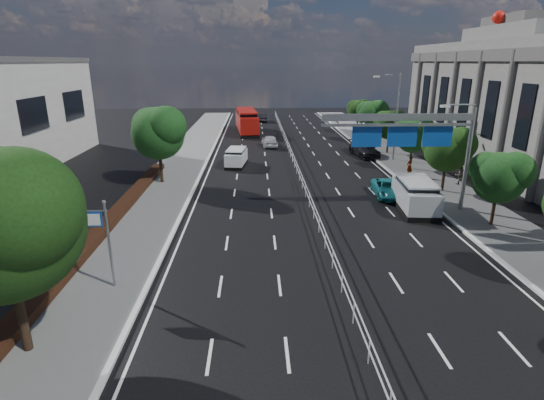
{
  "coord_description": "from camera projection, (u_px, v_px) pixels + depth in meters",
  "views": [
    {
      "loc": [
        -3.85,
        -17.8,
        10.08
      ],
      "look_at": [
        -2.93,
        5.65,
        2.4
      ],
      "focal_mm": 28.0,
      "sensor_mm": 36.0,
      "label": 1
    }
  ],
  "objects": [
    {
      "name": "far_tree_e",
      "position": [
        414.0,
        133.0,
        40.37
      ],
      "size": [
        3.63,
        3.38,
        5.13
      ],
      "color": "black",
      "rests_on": "ground"
    },
    {
      "name": "far_tree_d",
      "position": [
        448.0,
        147.0,
        33.21
      ],
      "size": [
        3.85,
        3.59,
        5.34
      ],
      "color": "black",
      "rests_on": "ground"
    },
    {
      "name": "ground",
      "position": [
        338.0,
        284.0,
        20.19
      ],
      "size": [
        160.0,
        160.0,
        0.0
      ],
      "primitive_type": "plane",
      "color": "black",
      "rests_on": "ground"
    },
    {
      "name": "near_tree_back",
      "position": [
        159.0,
        130.0,
        35.37
      ],
      "size": [
        4.84,
        4.51,
        6.69
      ],
      "color": "black",
      "rests_on": "ground"
    },
    {
      "name": "sidewalk_near",
      "position": [
        93.0,
        287.0,
        19.74
      ],
      "size": [
        5.0,
        140.0,
        0.14
      ],
      "primitive_type": "cube",
      "color": "slate",
      "rests_on": "ground"
    },
    {
      "name": "near_car_silver",
      "position": [
        270.0,
        141.0,
        52.49
      ],
      "size": [
        2.09,
        4.34,
        1.43
      ],
      "primitive_type": "imported",
      "rotation": [
        0.0,
        0.0,
        3.24
      ],
      "color": "#B1B4B9",
      "rests_on": "ground"
    },
    {
      "name": "kerb_far",
      "position": [
        523.0,
        279.0,
        20.5
      ],
      "size": [
        0.25,
        140.0,
        0.15
      ],
      "primitive_type": "cube",
      "color": "silver",
      "rests_on": "ground"
    },
    {
      "name": "toilet_sign",
      "position": [
        97.0,
        230.0,
        18.86
      ],
      "size": [
        1.62,
        0.18,
        4.34
      ],
      "color": "gray",
      "rests_on": "ground"
    },
    {
      "name": "silver_minivan",
      "position": [
        415.0,
        195.0,
        29.95
      ],
      "size": [
        2.72,
        5.49,
        2.21
      ],
      "rotation": [
        0.0,
        0.0,
        -0.09
      ],
      "color": "black",
      "rests_on": "ground"
    },
    {
      "name": "parked_car_teal",
      "position": [
        389.0,
        189.0,
        33.1
      ],
      "size": [
        2.39,
        4.67,
        1.26
      ],
      "primitive_type": "imported",
      "rotation": [
        0.0,
        0.0,
        -0.07
      ],
      "color": "#1C797F",
      "rests_on": "ground"
    },
    {
      "name": "white_minivan",
      "position": [
        236.0,
        157.0,
        42.77
      ],
      "size": [
        2.27,
        4.27,
        1.77
      ],
      "rotation": [
        0.0,
        0.0,
        -0.13
      ],
      "color": "black",
      "rests_on": "ground"
    },
    {
      "name": "hedge_near",
      "position": [
        92.0,
        239.0,
        24.33
      ],
      "size": [
        1.0,
        36.0,
        0.44
      ],
      "primitive_type": "cube",
      "color": "black",
      "rests_on": "sidewalk_near"
    },
    {
      "name": "far_tree_h",
      "position": [
        359.0,
        109.0,
        61.78
      ],
      "size": [
        3.41,
        3.18,
        4.91
      ],
      "color": "black",
      "rests_on": "ground"
    },
    {
      "name": "near_car_dark",
      "position": [
        262.0,
        118.0,
        74.49
      ],
      "size": [
        1.51,
        4.18,
        1.37
      ],
      "primitive_type": "imported",
      "rotation": [
        0.0,
        0.0,
        3.16
      ],
      "color": "black",
      "rests_on": "ground"
    },
    {
      "name": "parked_car_dark",
      "position": [
        364.0,
        149.0,
        47.31
      ],
      "size": [
        2.87,
        5.55,
        1.54
      ],
      "primitive_type": "imported",
      "rotation": [
        0.0,
        0.0,
        0.14
      ],
      "color": "black",
      "rests_on": "ground"
    },
    {
      "name": "median_fence",
      "position": [
        295.0,
        164.0,
        41.39
      ],
      "size": [
        0.05,
        85.0,
        1.02
      ],
      "color": "silver",
      "rests_on": "ground"
    },
    {
      "name": "overhead_gantry",
      "position": [
        414.0,
        132.0,
        28.24
      ],
      "size": [
        10.24,
        0.38,
        7.45
      ],
      "color": "gray",
      "rests_on": "ground"
    },
    {
      "name": "streetlight_far",
      "position": [
        394.0,
        111.0,
        43.65
      ],
      "size": [
        2.78,
        2.4,
        9.0
      ],
      "color": "gray",
      "rests_on": "ground"
    },
    {
      "name": "kerb_near",
      "position": [
        147.0,
        286.0,
        19.83
      ],
      "size": [
        0.25,
        140.0,
        0.15
      ],
      "primitive_type": "cube",
      "color": "silver",
      "rests_on": "ground"
    },
    {
      "name": "far_tree_f",
      "position": [
        390.0,
        123.0,
        47.51
      ],
      "size": [
        3.52,
        3.28,
        5.02
      ],
      "color": "black",
      "rests_on": "ground"
    },
    {
      "name": "far_tree_g",
      "position": [
        372.0,
        113.0,
        54.55
      ],
      "size": [
        3.96,
        3.69,
        5.45
      ],
      "color": "black",
      "rests_on": "ground"
    },
    {
      "name": "near_tree_big",
      "position": [
        2.0,
        217.0,
        13.79
      ],
      "size": [
        5.72,
        5.33,
        7.71
      ],
      "color": "black",
      "rests_on": "ground"
    },
    {
      "name": "pedestrian_a",
      "position": [
        410.0,
        166.0,
        38.42
      ],
      "size": [
        0.79,
        0.73,
        1.81
      ],
      "primitive_type": "imported",
      "rotation": [
        0.0,
        0.0,
        3.74
      ],
      "color": "gray",
      "rests_on": "sidewalk_far"
    },
    {
      "name": "pedestrian_b",
      "position": [
        460.0,
        175.0,
        35.87
      ],
      "size": [
        0.77,
        0.61,
        1.56
      ],
      "primitive_type": "imported",
      "rotation": [
        0.0,
        0.0,
        3.12
      ],
      "color": "gray",
      "rests_on": "sidewalk_far"
    },
    {
      "name": "far_tree_c",
      "position": [
        500.0,
        175.0,
        26.17
      ],
      "size": [
        3.52,
        3.28,
        4.94
      ],
      "color": "black",
      "rests_on": "ground"
    },
    {
      "name": "red_bus",
      "position": [
        247.0,
        121.0,
        62.66
      ],
      "size": [
        3.78,
        11.42,
        3.35
      ],
      "rotation": [
        0.0,
        0.0,
        0.1
      ],
      "color": "black",
      "rests_on": "ground"
    }
  ]
}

